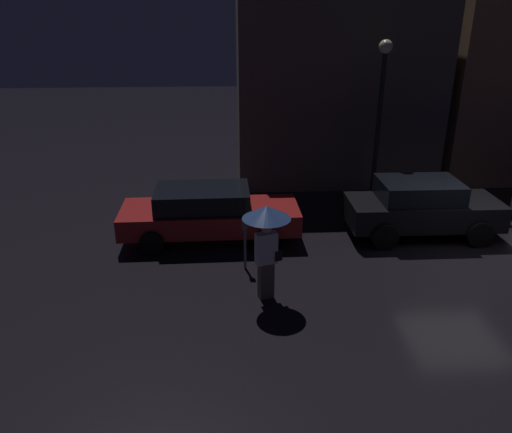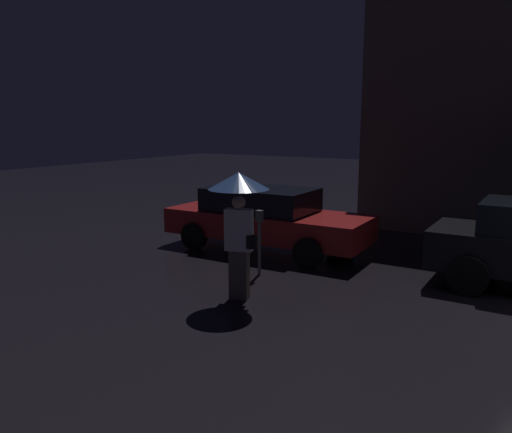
% 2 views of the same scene
% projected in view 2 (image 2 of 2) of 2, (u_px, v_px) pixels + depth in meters
% --- Properties ---
extents(building_facade_left, '(6.79, 3.00, 6.71)m').
position_uv_depth(building_facade_left, '(507.00, 104.00, 12.92)').
color(building_facade_left, '#564C47').
rests_on(building_facade_left, ground).
extents(parked_car_red, '(4.70, 1.96, 1.41)m').
position_uv_depth(parked_car_red, '(265.00, 218.00, 11.44)').
color(parked_car_red, maroon).
rests_on(parked_car_red, ground).
extents(pedestrian_with_umbrella, '(0.99, 0.99, 2.10)m').
position_uv_depth(pedestrian_with_umbrella, '(239.00, 203.00, 8.01)').
color(pedestrian_with_umbrella, '#66564C').
rests_on(pedestrian_with_umbrella, ground).
extents(parking_meter, '(0.12, 0.10, 1.26)m').
position_uv_depth(parking_meter, '(259.00, 235.00, 9.46)').
color(parking_meter, '#4C5154').
rests_on(parking_meter, ground).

